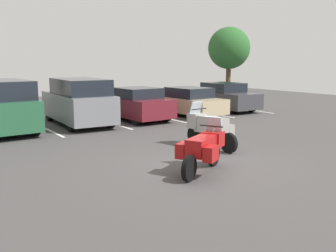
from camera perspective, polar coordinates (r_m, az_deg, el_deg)
ground at (r=10.39m, az=5.32°, el=-5.91°), size 44.00×44.00×0.10m
motorcycle_touring at (r=9.49m, az=5.35°, el=-3.22°), size 1.94×1.31×1.33m
motorcycle_second at (r=12.13m, az=6.12°, el=-0.14°), size 0.96×2.16×1.43m
parking_stripes at (r=17.17m, az=-13.61°, el=0.28°), size 19.87×5.16×0.01m
car_green at (r=16.02m, az=-23.50°, el=2.70°), size 1.97×4.63×2.02m
car_grey at (r=16.93m, az=-13.22°, el=3.55°), size 2.10×4.82×1.98m
car_maroon at (r=17.97m, az=-5.02°, el=3.29°), size 2.05×4.31×1.51m
car_tan at (r=19.52m, az=2.53°, el=3.64°), size 1.97×4.89×1.41m
car_charcoal at (r=21.74m, az=7.95°, el=4.34°), size 2.00×4.88×1.52m
tree_far_left at (r=34.34m, az=9.08°, el=11.37°), size 3.63×3.63×5.61m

